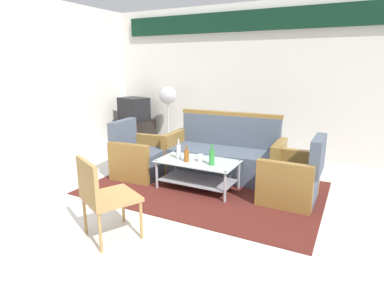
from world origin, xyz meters
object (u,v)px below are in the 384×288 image
at_px(coffee_table, 198,170).
at_px(bottle_green, 212,157).
at_px(tv_stand, 135,131).
at_px(couch, 224,156).
at_px(pedestal_fan, 168,99).
at_px(cup, 200,158).
at_px(armchair_right, 292,179).
at_px(armchair_left, 139,158).
at_px(bottle_brown, 186,156).
at_px(television, 134,109).
at_px(wicker_chair, 102,193).
at_px(bottle_clear, 179,151).

height_order(coffee_table, bottle_green, bottle_green).
bearing_deg(bottle_green, tv_stand, 145.29).
relative_size(couch, pedestal_fan, 1.44).
bearing_deg(cup, pedestal_fan, 131.70).
bearing_deg(armchair_right, tv_stand, 67.29).
bearing_deg(couch, coffee_table, 78.73).
xyz_separation_m(couch, armchair_left, (-1.17, -0.62, -0.03)).
bearing_deg(armchair_left, bottle_brown, 74.49).
height_order(armchair_right, pedestal_fan, pedestal_fan).
bearing_deg(tv_stand, coffee_table, -36.10).
distance_m(couch, coffee_table, 0.71).
height_order(couch, armchair_left, couch).
xyz_separation_m(armchair_left, bottle_brown, (0.95, -0.18, 0.21)).
height_order(tv_stand, television, television).
height_order(television, wicker_chair, television).
height_order(bottle_green, wicker_chair, wicker_chair).
bearing_deg(pedestal_fan, television, -176.76).
bearing_deg(armchair_right, cup, 100.73).
distance_m(tv_stand, pedestal_fan, 1.13).
height_order(bottle_brown, television, television).
bearing_deg(tv_stand, armchair_left, -51.10).
relative_size(armchair_right, television, 1.23).
relative_size(pedestal_fan, wicker_chair, 1.51).
xyz_separation_m(bottle_brown, pedestal_fan, (-1.47, 1.93, 0.52)).
bearing_deg(cup, coffee_table, 162.01).
height_order(armchair_right, wicker_chair, armchair_right).
distance_m(couch, cup, 0.73).
bearing_deg(coffee_table, tv_stand, 143.90).
xyz_separation_m(couch, bottle_green, (0.14, -0.78, 0.20)).
height_order(couch, cup, couch).
distance_m(coffee_table, bottle_green, 0.36).
bearing_deg(couch, television, -25.40).
height_order(cup, wicker_chair, wicker_chair).
height_order(bottle_brown, cup, bottle_brown).
height_order(coffee_table, wicker_chair, wicker_chair).
relative_size(cup, television, 0.14).
bearing_deg(armchair_left, television, -145.60).
distance_m(couch, television, 2.79).
bearing_deg(bottle_brown, bottle_green, 3.57).
bearing_deg(bottle_clear, bottle_brown, -25.05).
bearing_deg(television, bottle_clear, 154.63).
distance_m(couch, pedestal_fan, 2.15).
bearing_deg(armchair_left, cup, 80.72).
distance_m(cup, tv_stand, 3.06).
distance_m(bottle_green, wicker_chair, 1.61).
xyz_separation_m(bottle_clear, bottle_green, (0.53, -0.06, 0.00)).
bearing_deg(cup, armchair_left, 175.16).
bearing_deg(cup, tv_stand, 144.18).
relative_size(cup, pedestal_fan, 0.08).
bearing_deg(wicker_chair, cup, 106.16).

